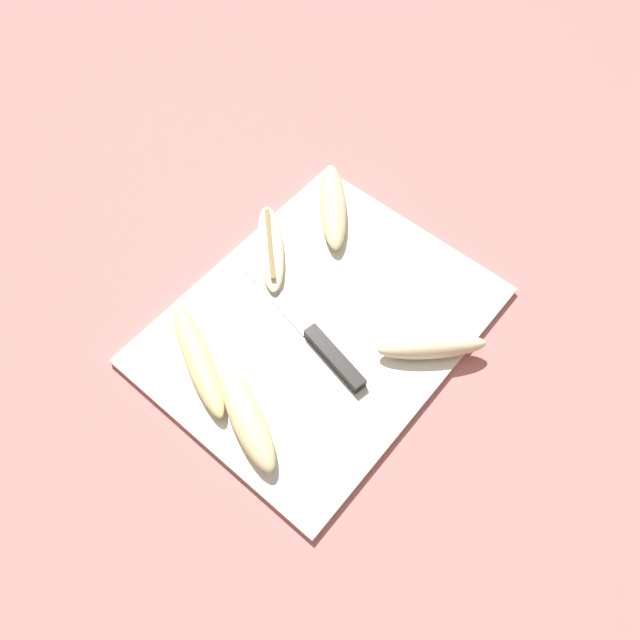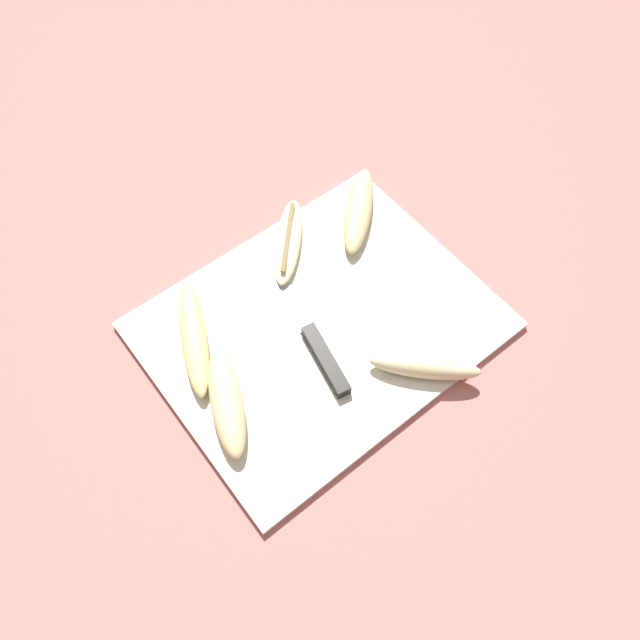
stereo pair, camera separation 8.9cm
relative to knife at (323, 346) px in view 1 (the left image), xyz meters
The scene contains 8 objects.
ground_plane 0.05m from the knife, 46.73° to the left, with size 4.00×4.00×0.00m, color #B76B66.
cutting_board 0.04m from the knife, 46.73° to the left, with size 0.47×0.37×0.01m.
knife is the anchor object (origin of this frame).
banana_golden_short 0.17m from the knife, 138.07° to the left, with size 0.12×0.19×0.03m.
banana_mellow_near 0.25m from the knife, 36.48° to the left, with size 0.16×0.15×0.03m.
banana_ripe_center 0.15m from the knife, behind, with size 0.11×0.16×0.04m.
banana_pale_long 0.19m from the knife, 65.88° to the left, with size 0.14×0.15×0.02m.
banana_cream_curved 0.15m from the knife, 52.21° to the right, with size 0.13×0.13×0.03m.
Camera 1 is at (-0.34, -0.29, 0.80)m, focal length 35.00 mm.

